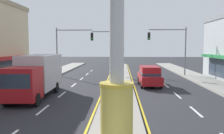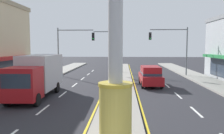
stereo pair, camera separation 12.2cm
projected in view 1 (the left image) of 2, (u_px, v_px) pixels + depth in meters
The scene contains 9 objects.
median_strip at pixel (120, 85), 22.15m from camera, with size 2.45×52.00×0.14m, color gray.
sidewalk_left at pixel (17, 87), 20.54m from camera, with size 2.91×60.00×0.18m, color gray.
lane_markings at pixel (119, 88), 20.81m from camera, with size 9.19×52.00×0.01m.
district_sign at pixel (117, 30), 8.01m from camera, with size 6.77×1.25×8.36m.
traffic_light_left_side at pixel (70, 43), 29.27m from camera, with size 4.86×0.46×6.20m.
traffic_light_right_side at pixel (172, 43), 28.46m from camera, with size 4.86×0.46×6.20m.
traffic_light_median_far at pixel (109, 44), 32.30m from camera, with size 4.20×0.46×6.20m.
box_truck_near_right_lane at pixel (37, 74), 17.04m from camera, with size 2.33×6.94×3.12m.
suv_far_right_lane at pixel (149, 76), 21.84m from camera, with size 2.01×4.62×1.90m.
Camera 1 is at (0.17, -3.92, 3.77)m, focal length 36.37 mm.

